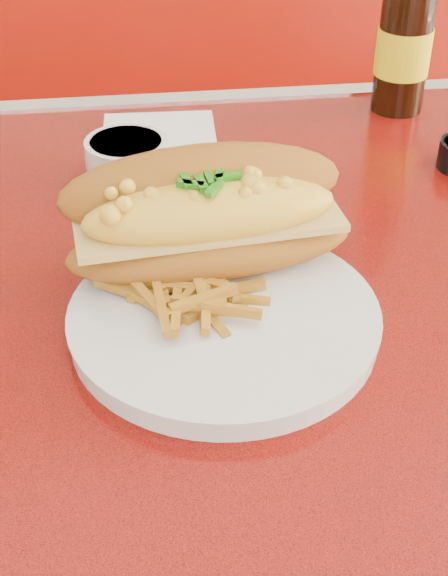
{
  "coord_description": "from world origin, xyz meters",
  "views": [
    {
      "loc": [
        -0.1,
        -0.54,
        1.17
      ],
      "look_at": [
        -0.04,
        -0.05,
        0.81
      ],
      "focal_mm": 50.0,
      "sensor_mm": 36.0,
      "label": 1
    }
  ],
  "objects": [
    {
      "name": "diner_table",
      "position": [
        0.0,
        0.0,
        0.61
      ],
      "size": [
        1.23,
        0.83,
        0.77
      ],
      "color": "red",
      "rests_on": "ground"
    },
    {
      "name": "booth_bench_far",
      "position": [
        0.0,
        0.81,
        0.29
      ],
      "size": [
        1.2,
        0.51,
        0.9
      ],
      "color": "#96140A",
      "rests_on": "ground"
    },
    {
      "name": "dinner_plate",
      "position": [
        -0.04,
        -0.05,
        0.78
      ],
      "size": [
        0.3,
        0.3,
        0.02
      ],
      "rotation": [
        0.0,
        0.0,
        -0.3
      ],
      "color": "silver",
      "rests_on": "diner_table"
    },
    {
      "name": "mac_hoagie",
      "position": [
        -0.05,
        0.02,
        0.83
      ],
      "size": [
        0.25,
        0.14,
        0.11
      ],
      "rotation": [
        0.0,
        0.0,
        0.1
      ],
      "color": "#A25F1A",
      "rests_on": "dinner_plate"
    },
    {
      "name": "fries_pile",
      "position": [
        -0.07,
        -0.03,
        0.8
      ],
      "size": [
        0.12,
        0.11,
        0.03
      ],
      "primitive_type": null,
      "rotation": [
        0.0,
        0.0,
        -0.27
      ],
      "color": "#C58721",
      "rests_on": "dinner_plate"
    },
    {
      "name": "fork",
      "position": [
        -0.0,
        -0.05,
        0.79
      ],
      "size": [
        0.08,
        0.13,
        0.0
      ],
      "rotation": [
        0.0,
        0.0,
        2.05
      ],
      "color": "silver",
      "rests_on": "dinner_plate"
    },
    {
      "name": "gravy_ramekin",
      "position": [
        -0.11,
        0.2,
        0.79
      ],
      "size": [
        0.11,
        0.11,
        0.05
      ],
      "rotation": [
        0.0,
        0.0,
        -0.4
      ],
      "color": "silver",
      "rests_on": "diner_table"
    },
    {
      "name": "beer_bottle",
      "position": [
        0.22,
        0.34,
        0.86
      ],
      "size": [
        0.08,
        0.08,
        0.25
      ],
      "rotation": [
        0.0,
        0.0,
        0.26
      ],
      "color": "black",
      "rests_on": "diner_table"
    },
    {
      "name": "paper_napkin",
      "position": [
        -0.07,
        0.29,
        0.77
      ],
      "size": [
        0.13,
        0.13,
        0.0
      ],
      "primitive_type": "cube",
      "rotation": [
        0.0,
        0.0,
        -0.04
      ],
      "color": "white",
      "rests_on": "diner_table"
    }
  ]
}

